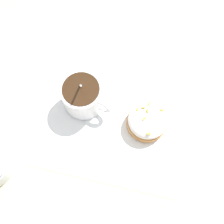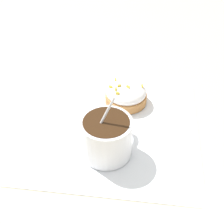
% 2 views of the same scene
% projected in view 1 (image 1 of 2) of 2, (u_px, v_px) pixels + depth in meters
% --- Properties ---
extents(ground_plane, '(3.00, 3.00, 0.00)m').
position_uv_depth(ground_plane, '(115.00, 111.00, 0.59)').
color(ground_plane, '#C6B793').
extents(paper_napkin, '(0.35, 0.33, 0.00)m').
position_uv_depth(paper_napkin, '(115.00, 110.00, 0.59)').
color(paper_napkin, white).
rests_on(paper_napkin, ground_plane).
extents(coffee_cup, '(0.11, 0.09, 0.12)m').
position_uv_depth(coffee_cup, '(83.00, 94.00, 0.56)').
color(coffee_cup, white).
rests_on(coffee_cup, paper_napkin).
extents(frosted_pastry, '(0.09, 0.09, 0.05)m').
position_uv_depth(frosted_pastry, '(147.00, 121.00, 0.56)').
color(frosted_pastry, '#B2753D').
rests_on(frosted_pastry, paper_napkin).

